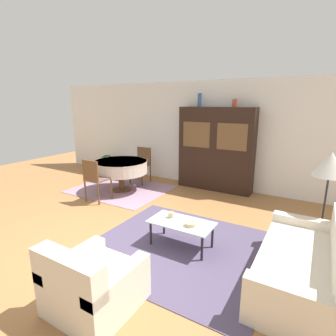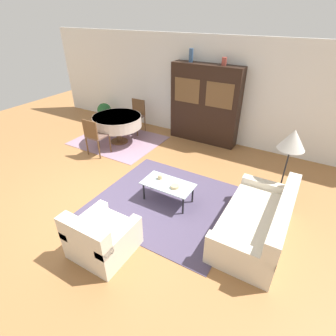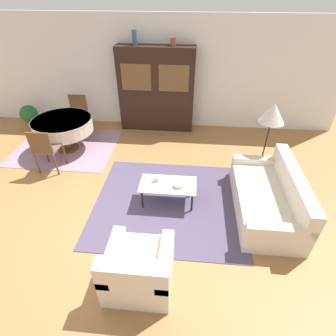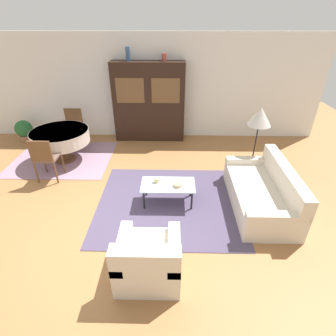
{
  "view_description": "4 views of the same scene",
  "coord_description": "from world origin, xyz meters",
  "px_view_note": "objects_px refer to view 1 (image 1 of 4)",
  "views": [
    {
      "loc": [
        2.64,
        -2.75,
        2.15
      ],
      "look_at": [
        0.2,
        1.4,
        0.95
      ],
      "focal_mm": 28.0,
      "sensor_mm": 36.0,
      "label": 1
    },
    {
      "loc": [
        3.02,
        -3.01,
        3.22
      ],
      "look_at": [
        0.98,
        0.48,
        0.75
      ],
      "focal_mm": 28.0,
      "sensor_mm": 36.0,
      "label": 2
    },
    {
      "loc": [
        1.3,
        -3.0,
        3.28
      ],
      "look_at": [
        0.98,
        0.48,
        0.75
      ],
      "focal_mm": 28.0,
      "sensor_mm": 36.0,
      "label": 3
    },
    {
      "loc": [
        1.06,
        -3.43,
        3.09
      ],
      "look_at": [
        0.98,
        0.48,
        0.75
      ],
      "focal_mm": 28.0,
      "sensor_mm": 36.0,
      "label": 4
    }
  ],
  "objects_px": {
    "display_cabinet": "(216,149)",
    "cup": "(171,215)",
    "vase_short": "(235,103)",
    "floor_lamp": "(330,167)",
    "potted_plant": "(107,163)",
    "dining_chair_far": "(142,162)",
    "bowl": "(190,224)",
    "armchair": "(92,285)",
    "couch": "(308,266)",
    "coffee_table": "(181,225)",
    "dining_table": "(121,167)",
    "vase_tall": "(200,100)",
    "dining_chair_near": "(95,177)"
  },
  "relations": [
    {
      "from": "display_cabinet",
      "to": "cup",
      "type": "height_order",
      "value": "display_cabinet"
    },
    {
      "from": "cup",
      "to": "vase_short",
      "type": "height_order",
      "value": "vase_short"
    },
    {
      "from": "floor_lamp",
      "to": "potted_plant",
      "type": "bearing_deg",
      "value": 165.77
    },
    {
      "from": "dining_chair_far",
      "to": "bowl",
      "type": "xyz_separation_m",
      "value": [
        2.7,
        -2.51,
        -0.13
      ]
    },
    {
      "from": "armchair",
      "to": "bowl",
      "type": "xyz_separation_m",
      "value": [
        0.4,
        1.54,
        0.14
      ]
    },
    {
      "from": "display_cabinet",
      "to": "vase_short",
      "type": "height_order",
      "value": "vase_short"
    },
    {
      "from": "couch",
      "to": "floor_lamp",
      "type": "height_order",
      "value": "floor_lamp"
    },
    {
      "from": "cup",
      "to": "potted_plant",
      "type": "distance_m",
      "value": 4.54
    },
    {
      "from": "dining_chair_far",
      "to": "armchair",
      "type": "bearing_deg",
      "value": 119.57
    },
    {
      "from": "armchair",
      "to": "floor_lamp",
      "type": "bearing_deg",
      "value": 53.21
    },
    {
      "from": "armchair",
      "to": "coffee_table",
      "type": "height_order",
      "value": "armchair"
    },
    {
      "from": "dining_table",
      "to": "vase_tall",
      "type": "relative_size",
      "value": 4.03
    },
    {
      "from": "display_cabinet",
      "to": "bowl",
      "type": "bearing_deg",
      "value": -75.91
    },
    {
      "from": "dining_chair_near",
      "to": "potted_plant",
      "type": "xyz_separation_m",
      "value": [
        -1.45,
        1.9,
        -0.23
      ]
    },
    {
      "from": "floor_lamp",
      "to": "vase_short",
      "type": "height_order",
      "value": "vase_short"
    },
    {
      "from": "coffee_table",
      "to": "vase_tall",
      "type": "xyz_separation_m",
      "value": [
        -1.03,
        2.9,
        1.85
      ]
    },
    {
      "from": "vase_tall",
      "to": "display_cabinet",
      "type": "bearing_deg",
      "value": -0.11
    },
    {
      "from": "display_cabinet",
      "to": "dining_chair_far",
      "type": "xyz_separation_m",
      "value": [
        -1.96,
        -0.44,
        -0.47
      ]
    },
    {
      "from": "dining_chair_near",
      "to": "bowl",
      "type": "relative_size",
      "value": 6.11
    },
    {
      "from": "dining_table",
      "to": "vase_short",
      "type": "relative_size",
      "value": 7.14
    },
    {
      "from": "dining_table",
      "to": "bowl",
      "type": "xyz_separation_m",
      "value": [
        2.7,
        -1.64,
        -0.18
      ]
    },
    {
      "from": "potted_plant",
      "to": "cup",
      "type": "bearing_deg",
      "value": -34.32
    },
    {
      "from": "coffee_table",
      "to": "vase_short",
      "type": "distance_m",
      "value": 3.41
    },
    {
      "from": "coffee_table",
      "to": "cup",
      "type": "xyz_separation_m",
      "value": [
        -0.21,
        0.06,
        0.09
      ]
    },
    {
      "from": "coffee_table",
      "to": "armchair",
      "type": "bearing_deg",
      "value": -98.05
    },
    {
      "from": "bowl",
      "to": "potted_plant",
      "type": "relative_size",
      "value": 0.26
    },
    {
      "from": "vase_short",
      "to": "coffee_table",
      "type": "bearing_deg",
      "value": -86.96
    },
    {
      "from": "floor_lamp",
      "to": "bowl",
      "type": "relative_size",
      "value": 9.45
    },
    {
      "from": "potted_plant",
      "to": "floor_lamp",
      "type": "bearing_deg",
      "value": -14.23
    },
    {
      "from": "dining_chair_far",
      "to": "floor_lamp",
      "type": "bearing_deg",
      "value": 163.35
    },
    {
      "from": "dining_table",
      "to": "vase_short",
      "type": "distance_m",
      "value": 3.11
    },
    {
      "from": "couch",
      "to": "dining_chair_near",
      "type": "bearing_deg",
      "value": 79.54
    },
    {
      "from": "dining_chair_far",
      "to": "potted_plant",
      "type": "bearing_deg",
      "value": -6.64
    },
    {
      "from": "cup",
      "to": "vase_short",
      "type": "distance_m",
      "value": 3.31
    },
    {
      "from": "floor_lamp",
      "to": "vase_short",
      "type": "bearing_deg",
      "value": 138.63
    },
    {
      "from": "armchair",
      "to": "dining_chair_near",
      "type": "bearing_deg",
      "value": 134.83
    },
    {
      "from": "dining_chair_far",
      "to": "couch",
      "type": "bearing_deg",
      "value": 149.26
    },
    {
      "from": "floor_lamp",
      "to": "dining_chair_near",
      "type": "bearing_deg",
      "value": -174.28
    },
    {
      "from": "floor_lamp",
      "to": "display_cabinet",
      "type": "bearing_deg",
      "value": 143.9
    },
    {
      "from": "display_cabinet",
      "to": "dining_chair_far",
      "type": "bearing_deg",
      "value": -167.22
    },
    {
      "from": "dining_table",
      "to": "vase_tall",
      "type": "bearing_deg",
      "value": 41.39
    },
    {
      "from": "display_cabinet",
      "to": "dining_chair_far",
      "type": "relative_size",
      "value": 2.16
    },
    {
      "from": "dining_chair_far",
      "to": "floor_lamp",
      "type": "xyz_separation_m",
      "value": [
        4.35,
        -1.3,
        0.69
      ]
    },
    {
      "from": "dining_chair_near",
      "to": "floor_lamp",
      "type": "distance_m",
      "value": 4.43
    },
    {
      "from": "dining_chair_far",
      "to": "vase_short",
      "type": "height_order",
      "value": "vase_short"
    },
    {
      "from": "dining_chair_near",
      "to": "vase_tall",
      "type": "xyz_separation_m",
      "value": [
        1.49,
        2.18,
        1.66
      ]
    },
    {
      "from": "dining_chair_far",
      "to": "bowl",
      "type": "height_order",
      "value": "dining_chair_far"
    },
    {
      "from": "display_cabinet",
      "to": "coffee_table",
      "type": "bearing_deg",
      "value": -78.97
    },
    {
      "from": "armchair",
      "to": "potted_plant",
      "type": "relative_size",
      "value": 1.44
    },
    {
      "from": "cup",
      "to": "vase_short",
      "type": "relative_size",
      "value": 0.49
    }
  ]
}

